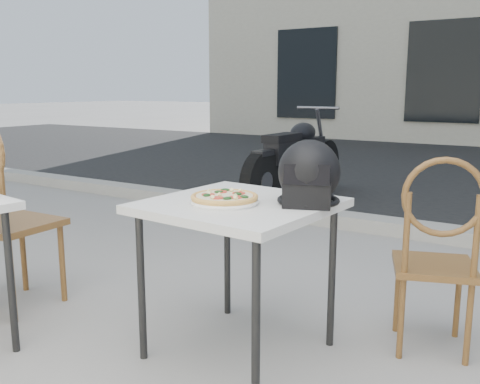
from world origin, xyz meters
The scene contains 8 objects.
curb centered at (0.00, 3.00, 0.06)m, with size 30.00×0.25×0.12m, color gray.
cafe_table_main centered at (-0.37, 0.50, 0.67)m, with size 0.83×0.83×0.73m.
plate centered at (-0.39, 0.43, 0.74)m, with size 0.40×0.40×0.02m.
pizza centered at (-0.39, 0.43, 0.76)m, with size 0.39×0.39×0.04m.
helmet centered at (-0.08, 0.62, 0.86)m, with size 0.36×0.37×0.28m.
cafe_chair_main centered at (0.41, 0.97, 0.53)m, with size 0.46×0.46×0.95m.
cafe_chair_side centered at (-1.74, 0.22, 0.62)m, with size 0.44×0.44×1.12m.
motorcycle centered at (-1.73, 3.85, 0.45)m, with size 0.54×2.07×1.03m.
Camera 1 is at (0.90, -1.50, 1.23)m, focal length 40.00 mm.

